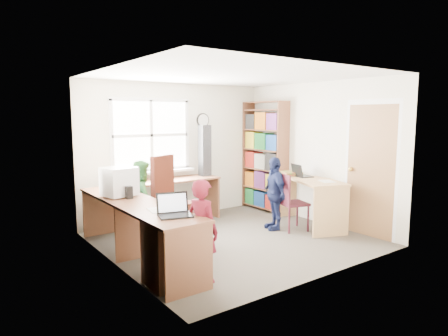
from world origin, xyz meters
name	(u,v)px	position (x,y,z in m)	size (l,w,h in m)	color
room	(231,158)	(0.01, 0.10, 1.22)	(3.64, 3.44, 2.44)	#403A32
l_desk	(163,229)	(-1.31, -0.28, 0.46)	(2.38, 2.95, 0.75)	brown
right_desk	(311,191)	(1.52, -0.13, 0.58)	(1.09, 1.51, 0.79)	tan
bookshelf	(265,159)	(1.65, 1.19, 1.00)	(0.30, 1.02, 2.10)	brown
swivel_chair	(170,204)	(-0.74, 0.59, 0.54)	(0.76, 0.76, 1.24)	black
wooden_chair	(290,200)	(1.02, -0.14, 0.50)	(0.49, 0.49, 0.92)	#4A1823
crt_monitor	(119,182)	(-1.53, 0.54, 0.95)	(0.46, 0.43, 0.40)	silver
laptop_left	(174,210)	(-1.44, -0.81, 0.81)	(0.42, 0.38, 0.24)	black
laptop_right	(301,174)	(1.52, 0.12, 0.85)	(0.34, 0.38, 0.22)	black
speaker_a	(129,192)	(-1.49, 0.33, 0.83)	(0.08, 0.08, 0.16)	black
speaker_b	(114,186)	(-1.49, 0.85, 0.84)	(0.11, 0.11, 0.18)	black
cd_tower	(205,151)	(0.42, 1.43, 1.21)	(0.19, 0.17, 0.92)	black
game_box	(291,173)	(1.51, 0.35, 0.83)	(0.40, 0.40, 0.06)	red
paper_a	(159,210)	(-1.46, -0.49, 0.75)	(0.27, 0.35, 0.00)	silver
paper_b	(327,181)	(1.51, -0.47, 0.80)	(0.31, 0.35, 0.00)	silver
potted_plant	(159,171)	(-0.46, 1.49, 0.91)	(0.17, 0.14, 0.32)	#2B6C31
person_red	(202,230)	(-1.18, -0.97, 0.58)	(0.42, 0.28, 1.15)	maroon
person_green	(143,199)	(-1.03, 0.92, 0.59)	(0.57, 0.45, 1.18)	#32772F
person_navy	(274,193)	(0.88, 0.07, 0.59)	(0.69, 0.29, 1.18)	#141C40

